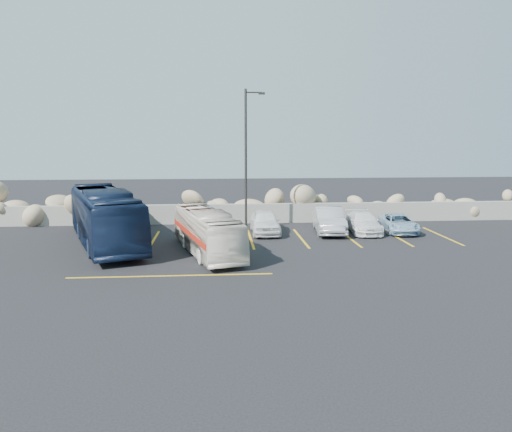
{
  "coord_description": "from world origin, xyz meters",
  "views": [
    {
      "loc": [
        0.85,
        -18.87,
        5.42
      ],
      "look_at": [
        2.65,
        4.0,
        1.72
      ],
      "focal_mm": 35.0,
      "sensor_mm": 36.0,
      "label": 1
    }
  ],
  "objects": [
    {
      "name": "tour_coach",
      "position": [
        -4.75,
        6.23,
        1.4
      ],
      "size": [
        5.68,
        10.26,
        2.8
      ],
      "primitive_type": "imported",
      "rotation": [
        0.0,
        0.0,
        0.35
      ],
      "color": "#0F1B34",
      "rests_on": "ground"
    },
    {
      "name": "seawall",
      "position": [
        0.0,
        12.0,
        0.6
      ],
      "size": [
        60.0,
        0.4,
        1.2
      ],
      "primitive_type": "cube",
      "color": "gray",
      "rests_on": "ground"
    },
    {
      "name": "car_c",
      "position": [
        9.08,
        8.35,
        0.56
      ],
      "size": [
        1.8,
        3.97,
        1.13
      ],
      "primitive_type": "imported",
      "rotation": [
        0.0,
        0.0,
        -0.06
      ],
      "color": "white",
      "rests_on": "ground"
    },
    {
      "name": "car_d",
      "position": [
        11.11,
        8.26,
        0.51
      ],
      "size": [
        2.02,
        3.8,
        1.02
      ],
      "primitive_type": "imported",
      "rotation": [
        0.0,
        0.0,
        -0.09
      ],
      "color": "#8DAFC8",
      "rests_on": "ground"
    },
    {
      "name": "ground",
      "position": [
        0.0,
        0.0,
        0.0
      ],
      "size": [
        90.0,
        90.0,
        0.0
      ],
      "primitive_type": "plane",
      "color": "black",
      "rests_on": "ground"
    },
    {
      "name": "car_a",
      "position": [
        3.5,
        8.51,
        0.65
      ],
      "size": [
        1.57,
        3.85,
        1.31
      ],
      "primitive_type": "imported",
      "rotation": [
        0.0,
        0.0,
        -0.01
      ],
      "color": "white",
      "rests_on": "ground"
    },
    {
      "name": "vintage_bus",
      "position": [
        0.36,
        3.95,
        1.02
      ],
      "size": [
        3.55,
        7.52,
        2.04
      ],
      "primitive_type": "imported",
      "rotation": [
        0.0,
        0.0,
        0.26
      ],
      "color": "silver",
      "rests_on": "ground"
    },
    {
      "name": "car_b",
      "position": [
        7.14,
        8.47,
        0.71
      ],
      "size": [
        1.9,
        4.45,
        1.43
      ],
      "primitive_type": "imported",
      "rotation": [
        0.0,
        0.0,
        -0.09
      ],
      "color": "#ABAAAF",
      "rests_on": "ground"
    },
    {
      "name": "lamppost",
      "position": [
        2.56,
        9.5,
        4.3
      ],
      "size": [
        1.14,
        0.18,
        8.0
      ],
      "color": "#2A2825",
      "rests_on": "ground"
    },
    {
      "name": "parking_lines",
      "position": [
        4.64,
        5.57,
        0.01
      ],
      "size": [
        18.16,
        9.36,
        0.01
      ],
      "color": "gold",
      "rests_on": "ground"
    },
    {
      "name": "riprap_pile",
      "position": [
        0.0,
        13.2,
        1.3
      ],
      "size": [
        54.0,
        2.8,
        2.6
      ],
      "primitive_type": null,
      "color": "tan",
      "rests_on": "ground"
    }
  ]
}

